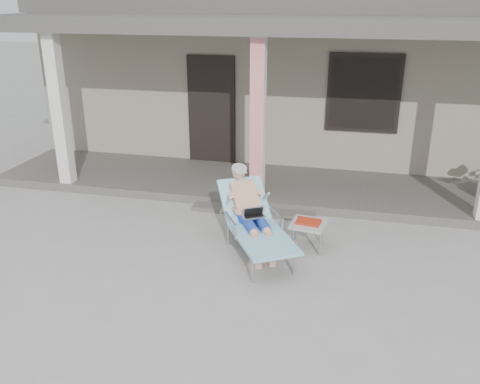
# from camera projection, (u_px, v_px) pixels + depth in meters

# --- Properties ---
(ground) EXTENTS (60.00, 60.00, 0.00)m
(ground) POSITION_uv_depth(u_px,v_px,m) (224.00, 269.00, 6.59)
(ground) COLOR #9E9E99
(ground) RESTS_ON ground
(house) EXTENTS (10.40, 5.40, 3.30)m
(house) POSITION_uv_depth(u_px,v_px,m) (295.00, 71.00, 11.88)
(house) COLOR gray
(house) RESTS_ON ground
(porch_deck) EXTENTS (10.00, 2.00, 0.15)m
(porch_deck) POSITION_uv_depth(u_px,v_px,m) (266.00, 185.00, 9.29)
(porch_deck) COLOR #605B56
(porch_deck) RESTS_ON ground
(porch_overhang) EXTENTS (10.00, 2.30, 2.85)m
(porch_overhang) POSITION_uv_depth(u_px,v_px,m) (269.00, 30.00, 8.26)
(porch_overhang) COLOR silver
(porch_overhang) RESTS_ON porch_deck
(porch_step) EXTENTS (2.00, 0.30, 0.07)m
(porch_step) POSITION_uv_depth(u_px,v_px,m) (253.00, 211.00, 8.26)
(porch_step) COLOR #605B56
(porch_step) RESTS_ON ground
(lounger) EXTENTS (1.41, 1.77, 1.13)m
(lounger) POSITION_uv_depth(u_px,v_px,m) (253.00, 203.00, 6.85)
(lounger) COLOR #B7B7BC
(lounger) RESTS_ON ground
(side_table) EXTENTS (0.52, 0.52, 0.42)m
(side_table) POSITION_uv_depth(u_px,v_px,m) (308.00, 225.00, 7.00)
(side_table) COLOR #ACACA7
(side_table) RESTS_ON ground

